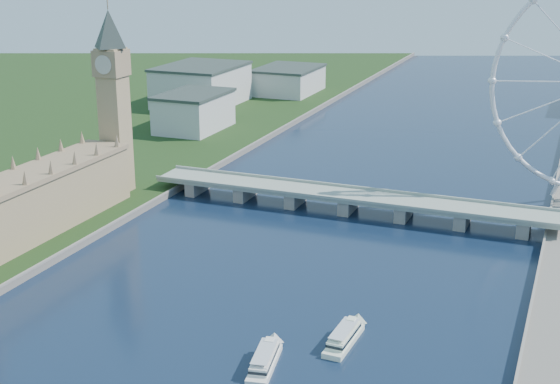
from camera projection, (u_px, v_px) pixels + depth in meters
The scene contains 5 objects.
big_ben at pixel (112, 79), 420.52m from camera, with size 20.02×20.02×110.00m.
westminster_bridge at pixel (349, 199), 413.06m from camera, with size 220.00×22.00×9.50m.
city_skyline at pixel (490, 99), 626.50m from camera, with size 505.00×280.00×32.00m.
tour_boat_near at pixel (264, 367), 261.60m from camera, with size 7.49×29.33×6.48m, color white, non-canonical shape.
tour_boat_far at pixel (344, 343), 277.08m from camera, with size 7.47×29.24×6.46m, color white, non-canonical shape.
Camera 1 is at (111.21, -78.23, 135.20)m, focal length 50.00 mm.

